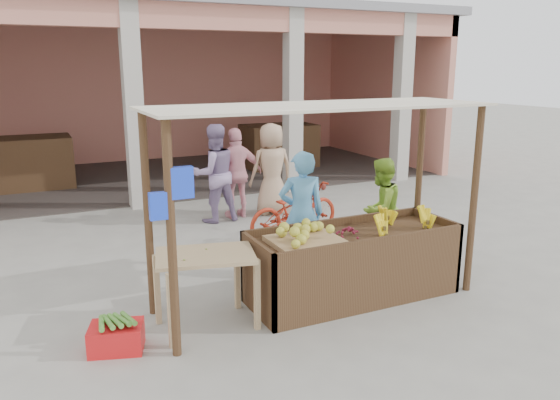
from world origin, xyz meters
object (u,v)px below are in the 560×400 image
vendor_blue (302,210)px  vendor_green (381,207)px  fruit_stall (353,266)px  red_crate (117,338)px  motorcycle (294,209)px  side_table (206,266)px

vendor_blue → vendor_green: bearing=-162.8°
fruit_stall → red_crate: size_ratio=4.95×
fruit_stall → vendor_green: (1.11, 1.00, 0.40)m
fruit_stall → motorcycle: size_ratio=1.40×
fruit_stall → vendor_green: bearing=42.1°
fruit_stall → motorcycle: motorcycle is taller
vendor_green → motorcycle: size_ratio=0.86×
motorcycle → vendor_green: bearing=-167.1°
vendor_green → motorcycle: 1.66m
motorcycle → fruit_stall: bearing=158.6°
side_table → fruit_stall: bearing=13.2°
red_crate → vendor_green: size_ratio=0.33×
fruit_stall → motorcycle: 2.53m
fruit_stall → side_table: bearing=179.7°
red_crate → motorcycle: (3.32, 2.58, 0.35)m
side_table → vendor_blue: size_ratio=0.64×
red_crate → vendor_blue: (2.66, 1.06, 0.78)m
fruit_stall → motorcycle: (0.44, 2.49, 0.09)m
fruit_stall → side_table: 1.91m
motorcycle → side_table: bearing=125.5°
vendor_blue → side_table: bearing=45.5°
vendor_green → vendor_blue: bearing=-19.5°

